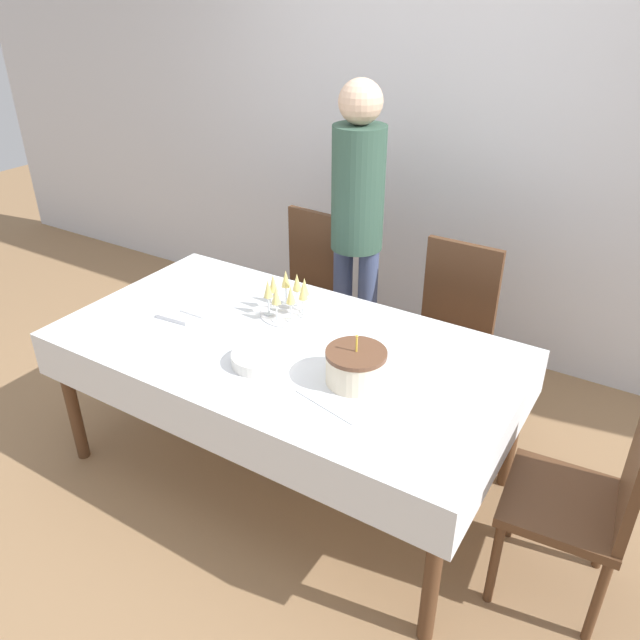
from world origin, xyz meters
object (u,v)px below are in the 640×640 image
(dining_chair_far_left, at_px, (307,288))
(plate_stack_main, at_px, (259,358))
(dining_chair_right_end, at_px, (593,493))
(person_standing, at_px, (357,211))
(dining_chair_far_right, at_px, (449,327))
(birthday_cake, at_px, (356,366))
(champagne_tray, at_px, (288,295))

(dining_chair_far_left, xyz_separation_m, plate_stack_main, (0.45, -1.05, 0.23))
(dining_chair_right_end, bearing_deg, dining_chair_far_left, 154.18)
(dining_chair_far_left, distance_m, plate_stack_main, 1.17)
(plate_stack_main, relative_size, person_standing, 0.14)
(dining_chair_far_right, height_order, plate_stack_main, dining_chair_far_right)
(dining_chair_far_left, bearing_deg, dining_chair_right_end, -25.82)
(dining_chair_far_left, height_order, birthday_cake, dining_chair_far_left)
(dining_chair_far_right, relative_size, champagne_tray, 3.30)
(dining_chair_far_left, relative_size, dining_chair_right_end, 1.00)
(plate_stack_main, bearing_deg, dining_chair_far_right, 67.60)
(dining_chair_far_left, xyz_separation_m, person_standing, (0.30, 0.05, 0.51))
(birthday_cake, distance_m, champagne_tray, 0.63)
(dining_chair_right_end, height_order, plate_stack_main, dining_chair_right_end)
(dining_chair_far_right, height_order, dining_chair_right_end, same)
(dining_chair_far_right, height_order, champagne_tray, dining_chair_far_right)
(dining_chair_far_right, bearing_deg, birthday_cake, -92.19)
(plate_stack_main, bearing_deg, birthday_cake, 13.77)
(birthday_cake, relative_size, person_standing, 0.14)
(birthday_cake, xyz_separation_m, plate_stack_main, (-0.40, -0.10, -0.04))
(champagne_tray, bearing_deg, dining_chair_right_end, -8.66)
(dining_chair_far_left, height_order, plate_stack_main, dining_chair_far_left)
(dining_chair_far_right, distance_m, birthday_cake, 0.99)
(birthday_cake, height_order, person_standing, person_standing)
(birthday_cake, bearing_deg, plate_stack_main, -166.23)
(dining_chair_far_right, distance_m, champagne_tray, 0.91)
(birthday_cake, relative_size, champagne_tray, 0.83)
(plate_stack_main, xyz_separation_m, person_standing, (-0.16, 1.10, 0.28))
(dining_chair_right_end, bearing_deg, plate_stack_main, -171.33)
(champagne_tray, xyz_separation_m, plate_stack_main, (0.14, -0.42, -0.07))
(person_standing, bearing_deg, dining_chair_far_left, -171.09)
(dining_chair_far_right, xyz_separation_m, birthday_cake, (-0.04, -0.96, 0.28))
(dining_chair_far_right, bearing_deg, champagne_tray, -132.45)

